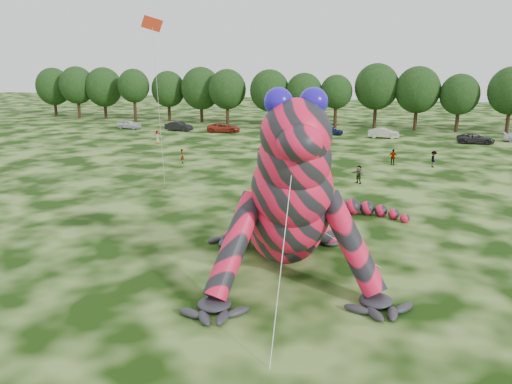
{
  "coord_description": "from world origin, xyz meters",
  "views": [
    {
      "loc": [
        11.0,
        -26.1,
        11.11
      ],
      "look_at": [
        3.77,
        -0.52,
        4.0
      ],
      "focal_mm": 35.0,
      "sensor_mm": 36.0,
      "label": 1
    }
  ],
  "objects_px": {
    "tree_13": "(510,101)",
    "spectator_2": "(434,159)",
    "car_2": "(224,128)",
    "spectator_5": "(359,174)",
    "car_4": "(330,130)",
    "tree_9": "(336,102)",
    "car_6": "(476,139)",
    "spectator_0": "(183,156)",
    "car_0": "(129,124)",
    "tree_12": "(459,103)",
    "flying_kite": "(153,37)",
    "spectator_4": "(158,137)",
    "tree_2": "(104,93)",
    "car_3": "(294,128)",
    "tree_5": "(201,95)",
    "tree_7": "(269,98)",
    "spectator_1": "(260,155)",
    "tree_4": "(169,96)",
    "car_5": "(384,133)",
    "tree_11": "(417,98)",
    "tree_0": "(54,92)",
    "inflatable_gecko": "(284,172)",
    "car_1": "(179,126)",
    "tree_6": "(227,97)",
    "spectator_3": "(393,157)",
    "tree_3": "(134,95)",
    "tree_10": "(376,96)"
  },
  "relations": [
    {
      "from": "tree_13",
      "to": "spectator_2",
      "type": "distance_m",
      "value": 31.11
    },
    {
      "from": "car_2",
      "to": "spectator_5",
      "type": "xyz_separation_m",
      "value": [
        22.96,
        -28.05,
        0.13
      ]
    },
    {
      "from": "car_4",
      "to": "tree_9",
      "type": "bearing_deg",
      "value": 7.51
    },
    {
      "from": "tree_13",
      "to": "car_6",
      "type": "relative_size",
      "value": 2.08
    },
    {
      "from": "car_6",
      "to": "spectator_0",
      "type": "xyz_separation_m",
      "value": [
        -32.78,
        -23.08,
        0.12
      ]
    },
    {
      "from": "car_0",
      "to": "spectator_0",
      "type": "relative_size",
      "value": 2.57
    },
    {
      "from": "tree_12",
      "to": "spectator_2",
      "type": "bearing_deg",
      "value": -99.84
    },
    {
      "from": "flying_kite",
      "to": "spectator_4",
      "type": "relative_size",
      "value": 8.17
    },
    {
      "from": "tree_2",
      "to": "car_0",
      "type": "relative_size",
      "value": 2.34
    },
    {
      "from": "car_3",
      "to": "spectator_0",
      "type": "height_order",
      "value": "spectator_0"
    },
    {
      "from": "tree_12",
      "to": "tree_5",
      "type": "bearing_deg",
      "value": 179.07
    },
    {
      "from": "tree_7",
      "to": "car_0",
      "type": "relative_size",
      "value": 2.3
    },
    {
      "from": "spectator_4",
      "to": "spectator_1",
      "type": "bearing_deg",
      "value": -111.85
    },
    {
      "from": "tree_4",
      "to": "car_5",
      "type": "xyz_separation_m",
      "value": [
        38.88,
        -10.51,
        -3.8
      ]
    },
    {
      "from": "tree_11",
      "to": "car_2",
      "type": "relative_size",
      "value": 1.92
    },
    {
      "from": "tree_0",
      "to": "spectator_1",
      "type": "xyz_separation_m",
      "value": [
        51.27,
        -33.27,
        -3.89
      ]
    },
    {
      "from": "inflatable_gecko",
      "to": "tree_0",
      "type": "relative_size",
      "value": 2.09
    },
    {
      "from": "car_0",
      "to": "car_1",
      "type": "distance_m",
      "value": 8.96
    },
    {
      "from": "tree_6",
      "to": "spectator_3",
      "type": "xyz_separation_m",
      "value": [
        28.4,
        -27.78,
        -3.89
      ]
    },
    {
      "from": "car_4",
      "to": "spectator_2",
      "type": "bearing_deg",
      "value": -141.26
    },
    {
      "from": "tree_7",
      "to": "tree_9",
      "type": "bearing_deg",
      "value": 2.78
    },
    {
      "from": "car_5",
      "to": "car_2",
      "type": "bearing_deg",
      "value": 91.08
    },
    {
      "from": "tree_5",
      "to": "tree_11",
      "type": "relative_size",
      "value": 0.97
    },
    {
      "from": "tree_6",
      "to": "car_3",
      "type": "relative_size",
      "value": 1.9
    },
    {
      "from": "tree_2",
      "to": "car_4",
      "type": "height_order",
      "value": "tree_2"
    },
    {
      "from": "spectator_5",
      "to": "car_5",
      "type": "bearing_deg",
      "value": 128.09
    },
    {
      "from": "spectator_2",
      "to": "spectator_1",
      "type": "height_order",
      "value": "spectator_2"
    },
    {
      "from": "tree_6",
      "to": "flying_kite",
      "type": "bearing_deg",
      "value": -77.21
    },
    {
      "from": "tree_12",
      "to": "spectator_2",
      "type": "distance_m",
      "value": 29.6
    },
    {
      "from": "tree_11",
      "to": "spectator_5",
      "type": "height_order",
      "value": "tree_11"
    },
    {
      "from": "tree_2",
      "to": "car_1",
      "type": "distance_m",
      "value": 23.98
    },
    {
      "from": "car_4",
      "to": "spectator_5",
      "type": "relative_size",
      "value": 2.24
    },
    {
      "from": "tree_3",
      "to": "spectator_3",
      "type": "height_order",
      "value": "tree_3"
    },
    {
      "from": "tree_3",
      "to": "spectator_5",
      "type": "height_order",
      "value": "tree_3"
    },
    {
      "from": "tree_4",
      "to": "car_3",
      "type": "distance_m",
      "value": 27.01
    },
    {
      "from": "flying_kite",
      "to": "car_4",
      "type": "xyz_separation_m",
      "value": [
        8.0,
        40.86,
        -12.01
      ]
    },
    {
      "from": "flying_kite",
      "to": "tree_11",
      "type": "xyz_separation_m",
      "value": [
        20.41,
        49.66,
        -7.63
      ]
    },
    {
      "from": "spectator_5",
      "to": "spectator_0",
      "type": "bearing_deg",
      "value": -151.16
    },
    {
      "from": "flying_kite",
      "to": "tree_12",
      "type": "relative_size",
      "value": 1.63
    },
    {
      "from": "flying_kite",
      "to": "spectator_5",
      "type": "xyz_separation_m",
      "value": [
        14.56,
        10.85,
        -11.81
      ]
    },
    {
      "from": "car_0",
      "to": "car_6",
      "type": "height_order",
      "value": "car_0"
    },
    {
      "from": "tree_10",
      "to": "tree_12",
      "type": "distance_m",
      "value": 12.67
    },
    {
      "from": "spectator_5",
      "to": "spectator_1",
      "type": "distance_m",
      "value": 13.01
    },
    {
      "from": "inflatable_gecko",
      "to": "car_5",
      "type": "relative_size",
      "value": 4.51
    },
    {
      "from": "spectator_1",
      "to": "tree_12",
      "type": "bearing_deg",
      "value": -110.97
    },
    {
      "from": "car_3",
      "to": "car_5",
      "type": "relative_size",
      "value": 1.13
    },
    {
      "from": "tree_13",
      "to": "spectator_4",
      "type": "relative_size",
      "value": 5.67
    },
    {
      "from": "inflatable_gecko",
      "to": "tree_3",
      "type": "relative_size",
      "value": 2.11
    },
    {
      "from": "tree_11",
      "to": "spectator_2",
      "type": "distance_m",
      "value": 29.72
    },
    {
      "from": "inflatable_gecko",
      "to": "tree_3",
      "type": "height_order",
      "value": "inflatable_gecko"
    }
  ]
}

